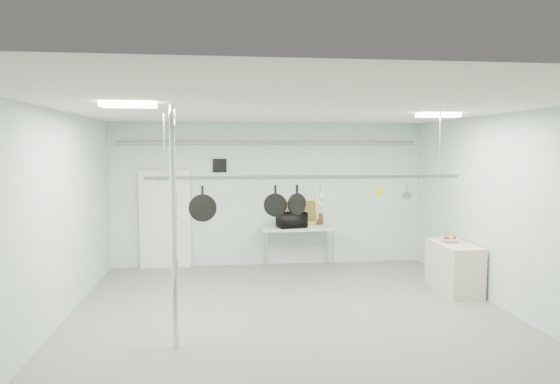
{
  "coord_description": "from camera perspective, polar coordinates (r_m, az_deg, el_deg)",
  "views": [
    {
      "loc": [
        -1.11,
        -7.12,
        2.64
      ],
      "look_at": [
        -0.12,
        1.0,
        1.91
      ],
      "focal_mm": 32.0,
      "sensor_mm": 36.0,
      "label": 1
    }
  ],
  "objects": [
    {
      "name": "floor",
      "position": [
        7.68,
        1.83,
        -15.04
      ],
      "size": [
        8.0,
        8.0,
        0.0
      ],
      "primitive_type": "plane",
      "color": "gray",
      "rests_on": "ground"
    },
    {
      "name": "ceiling",
      "position": [
        7.23,
        1.9,
        9.43
      ],
      "size": [
        7.0,
        8.0,
        0.02
      ],
      "primitive_type": "cube",
      "color": "silver",
      "rests_on": "back_wall"
    },
    {
      "name": "back_wall",
      "position": [
        11.22,
        -1.26,
        -0.25
      ],
      "size": [
        7.0,
        0.02,
        3.2
      ],
      "primitive_type": "cube",
      "color": "#A0C0B8",
      "rests_on": "floor"
    },
    {
      "name": "right_wall",
      "position": [
        8.54,
        25.7,
        -2.43
      ],
      "size": [
        0.02,
        8.0,
        3.2
      ],
      "primitive_type": "cube",
      "color": "#A0C0B8",
      "rests_on": "floor"
    },
    {
      "name": "door",
      "position": [
        11.24,
        -12.99,
        -3.19
      ],
      "size": [
        1.1,
        0.1,
        2.2
      ],
      "primitive_type": "cube",
      "color": "silver",
      "rests_on": "floor"
    },
    {
      "name": "wall_vent",
      "position": [
        11.1,
        -6.92,
        3.02
      ],
      "size": [
        0.3,
        0.04,
        0.3
      ],
      "primitive_type": "cube",
      "color": "black",
      "rests_on": "back_wall"
    },
    {
      "name": "conduit_pipe",
      "position": [
        11.08,
        -1.22,
        5.64
      ],
      "size": [
        6.6,
        0.07,
        0.07
      ],
      "primitive_type": "cylinder",
      "rotation": [
        0.0,
        1.57,
        0.0
      ],
      "color": "gray",
      "rests_on": "back_wall"
    },
    {
      "name": "chrome_pole",
      "position": [
        6.63,
        -12.02,
        -4.06
      ],
      "size": [
        0.08,
        0.08,
        3.2
      ],
      "primitive_type": "cylinder",
      "color": "silver",
      "rests_on": "floor"
    },
    {
      "name": "prep_table",
      "position": [
        11.01,
        2.07,
        -4.38
      ],
      "size": [
        1.6,
        0.7,
        0.91
      ],
      "color": "silver",
      "rests_on": "floor"
    },
    {
      "name": "side_cabinet",
      "position": [
        9.78,
        19.27,
        -8.16
      ],
      "size": [
        0.6,
        1.2,
        0.9
      ],
      "primitive_type": "cube",
      "color": "beige",
      "rests_on": "floor"
    },
    {
      "name": "pot_rack",
      "position": [
        7.55,
        3.03,
        1.95
      ],
      "size": [
        4.8,
        0.06,
        1.0
      ],
      "color": "#B7B7BC",
      "rests_on": "ceiling"
    },
    {
      "name": "light_panel_left",
      "position": [
        6.44,
        -16.94,
        9.48
      ],
      "size": [
        0.65,
        0.3,
        0.05
      ],
      "primitive_type": "cube",
      "color": "white",
      "rests_on": "ceiling"
    },
    {
      "name": "light_panel_right",
      "position": [
        8.5,
        17.63,
        8.34
      ],
      "size": [
        0.65,
        0.3,
        0.05
      ],
      "primitive_type": "cube",
      "color": "white",
      "rests_on": "ceiling"
    },
    {
      "name": "microwave",
      "position": [
        10.91,
        1.34,
        -3.19
      ],
      "size": [
        0.68,
        0.53,
        0.34
      ],
      "primitive_type": "imported",
      "rotation": [
        0.0,
        0.0,
        3.36
      ],
      "color": "black",
      "rests_on": "prep_table"
    },
    {
      "name": "coffee_canister",
      "position": [
        10.98,
        2.55,
        -3.5
      ],
      "size": [
        0.19,
        0.19,
        0.2
      ],
      "primitive_type": "cylinder",
      "rotation": [
        0.0,
        0.0,
        -0.24
      ],
      "color": "white",
      "rests_on": "prep_table"
    },
    {
      "name": "painting_large",
      "position": [
        11.27,
        2.45,
        -2.3
      ],
      "size": [
        0.79,
        0.19,
        0.58
      ],
      "primitive_type": "cube",
      "rotation": [
        -0.14,
        0.0,
        0.07
      ],
      "color": "gold",
      "rests_on": "prep_table"
    },
    {
      "name": "painting_small",
      "position": [
        11.35,
        4.18,
        -3.09
      ],
      "size": [
        0.3,
        0.09,
        0.25
      ],
      "primitive_type": "cube",
      "rotation": [
        -0.17,
        0.0,
        0.01
      ],
      "color": "#372413",
      "rests_on": "prep_table"
    },
    {
      "name": "fruit_bowl",
      "position": [
        9.78,
        18.82,
        -5.2
      ],
      "size": [
        0.35,
        0.35,
        0.08
      ],
      "primitive_type": "imported",
      "rotation": [
        0.0,
        0.0,
        0.07
      ],
      "color": "silver",
      "rests_on": "side_cabinet"
    },
    {
      "name": "skillet_left",
      "position": [
        7.47,
        -8.84,
        -1.33
      ],
      "size": [
        0.41,
        0.07,
        0.54
      ],
      "primitive_type": null,
      "rotation": [
        0.0,
        0.0,
        0.03
      ],
      "color": "black",
      "rests_on": "pot_rack"
    },
    {
      "name": "skillet_mid",
      "position": [
        7.51,
        -0.54,
        -1.04
      ],
      "size": [
        0.36,
        0.15,
        0.49
      ],
      "primitive_type": null,
      "rotation": [
        0.0,
        0.0,
        -0.26
      ],
      "color": "black",
      "rests_on": "pot_rack"
    },
    {
      "name": "skillet_right",
      "position": [
        7.55,
        1.95,
        -0.81
      ],
      "size": [
        0.32,
        0.18,
        0.44
      ],
      "primitive_type": null,
      "rotation": [
        0.0,
        0.0,
        0.41
      ],
      "color": "black",
      "rests_on": "pot_rack"
    },
    {
      "name": "whisk",
      "position": [
        7.62,
        4.64,
        -0.47
      ],
      "size": [
        0.24,
        0.24,
        0.36
      ],
      "primitive_type": null,
      "rotation": [
        0.0,
        0.0,
        -0.31
      ],
      "color": "#B7B8BC",
      "rests_on": "pot_rack"
    },
    {
      "name": "grater",
      "position": [
        7.84,
        11.21,
        0.15
      ],
      "size": [
        0.09,
        0.05,
        0.21
      ],
      "primitive_type": null,
      "rotation": [
        0.0,
        0.0,
        -0.37
      ],
      "color": "yellow",
      "rests_on": "pot_rack"
    },
    {
      "name": "saucepan",
      "position": [
        8.0,
        14.27,
        0.1
      ],
      "size": [
        0.14,
        0.11,
        0.23
      ],
      "primitive_type": null,
      "rotation": [
        0.0,
        0.0,
        -0.26
      ],
      "color": "silver",
      "rests_on": "pot_rack"
    },
    {
      "name": "fruit_cluster",
      "position": [
        9.78,
        18.83,
        -4.97
      ],
      "size": [
        0.24,
        0.24,
        0.09
      ],
      "primitive_type": null,
      "color": "#A70F16",
      "rests_on": "fruit_bowl"
    }
  ]
}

